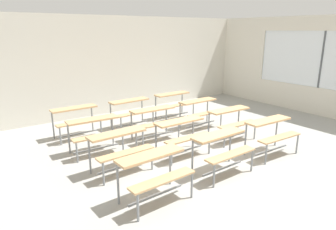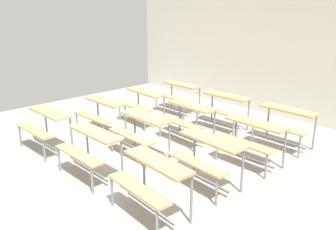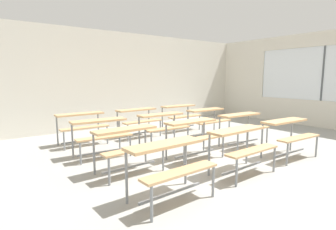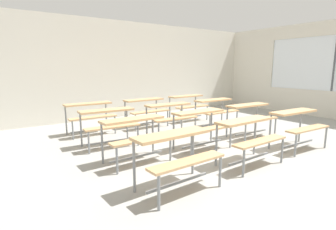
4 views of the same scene
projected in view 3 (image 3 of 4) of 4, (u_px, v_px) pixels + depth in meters
The scene contains 14 objects.
ground at pixel (225, 161), 5.09m from camera, with size 10.00×9.00×0.05m, color #9E9E99.
wall_back at pixel (120, 80), 8.46m from camera, with size 10.00×0.12×3.00m, color silver.
desk_bench_r0c0 at pixel (170, 158), 3.37m from camera, with size 1.12×0.63×0.74m.
desk_bench_r0c1 at pixel (242, 140), 4.30m from camera, with size 1.11×0.61×0.74m.
desk_bench_r0c2 at pixel (289, 130), 5.18m from camera, with size 1.13×0.65×0.74m.
desk_bench_r1c0 at pixel (128, 140), 4.35m from camera, with size 1.12×0.62×0.74m.
desk_bench_r1c1 at pixel (194, 130), 5.12m from camera, with size 1.10×0.60×0.74m.
desk_bench_r1c2 at pixel (243, 122), 6.05m from camera, with size 1.13×0.64×0.74m.
desk_bench_r2c0 at pixel (101, 129), 5.24m from camera, with size 1.13×0.64×0.74m.
desk_bench_r2c1 at pixel (163, 122), 6.08m from camera, with size 1.12×0.63×0.74m.
desk_bench_r2c2 at pixel (208, 116), 6.98m from camera, with size 1.10×0.60×0.74m.
desk_bench_r3c0 at pixel (82, 121), 6.17m from camera, with size 1.10×0.59×0.74m.
desk_bench_r3c1 at pixel (139, 116), 6.99m from camera, with size 1.12×0.63×0.74m.
desk_bench_r3c2 at pixel (181, 112), 7.88m from camera, with size 1.10×0.59×0.74m.
Camera 3 is at (-3.80, -3.30, 1.60)m, focal length 28.00 mm.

